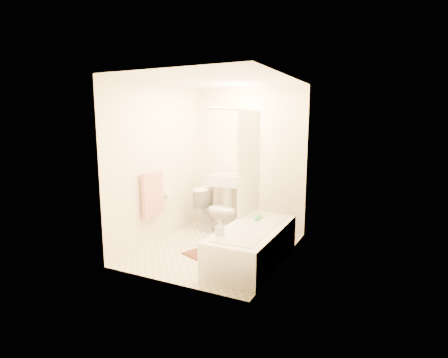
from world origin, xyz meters
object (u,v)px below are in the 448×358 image
at_px(toilet, 217,211).
at_px(bath_mat, 211,255).
at_px(bathtub, 253,245).
at_px(sink, 226,199).
at_px(soap_bottle, 220,228).

xyz_separation_m(toilet, bath_mat, (0.40, -0.98, -0.35)).
distance_m(bathtub, bath_mat, 0.63).
bearing_deg(bathtub, toilet, 137.64).
xyz_separation_m(sink, soap_bottle, (0.69, -1.61, 0.04)).
bearing_deg(toilet, bathtub, -124.56).
xyz_separation_m(sink, bath_mat, (0.35, -1.23, -0.51)).
distance_m(sink, bath_mat, 1.37).
distance_m(bathtub, soap_bottle, 0.62).
bearing_deg(sink, bathtub, -55.69).
distance_m(bath_mat, soap_bottle, 0.75).
bearing_deg(soap_bottle, bath_mat, 131.10).
height_order(bathtub, bath_mat, bathtub).
xyz_separation_m(bathtub, soap_bottle, (-0.25, -0.46, 0.33)).
distance_m(toilet, bathtub, 1.34).
bearing_deg(bath_mat, sink, 106.01).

